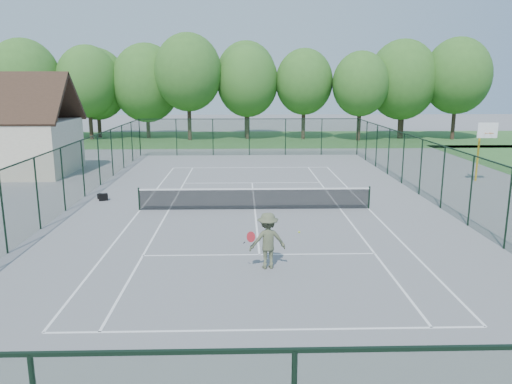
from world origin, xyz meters
TOP-DOWN VIEW (x-y plane):
  - ground at (0.00, 0.00)m, footprint 140.00×140.00m
  - grass_far at (0.00, 30.00)m, footprint 80.00×16.00m
  - court_lines at (0.00, 0.00)m, footprint 11.05×23.85m
  - tennis_net at (0.00, 0.00)m, footprint 11.08×0.08m
  - fence_enclosure at (0.00, 0.00)m, footprint 18.05×36.05m
  - utility_building at (-16.00, 10.00)m, footprint 8.60×6.27m
  - tree_line_far at (0.00, 30.00)m, footprint 39.40×6.40m
  - basketball_goal at (13.81, 6.16)m, footprint 1.20×1.43m
  - sports_bag_a at (-7.77, 2.05)m, footprint 0.51×0.41m
  - sports_bag_b at (-7.99, 2.46)m, footprint 0.40×0.33m
  - tennis_player at (0.22, -7.66)m, footprint 1.97×0.89m

SIDE VIEW (x-z plane):
  - ground at x=0.00m, z-range 0.00..0.00m
  - court_lines at x=0.00m, z-range 0.00..0.01m
  - grass_far at x=0.00m, z-range 0.00..0.01m
  - sports_bag_b at x=-7.99m, z-range 0.00..0.27m
  - sports_bag_a at x=-7.77m, z-range 0.00..0.35m
  - tennis_net at x=0.00m, z-range 0.03..1.13m
  - tennis_player at x=0.22m, z-range 0.00..1.87m
  - fence_enclosure at x=0.00m, z-range 0.05..3.07m
  - basketball_goal at x=13.81m, z-range 0.74..4.39m
  - utility_building at x=-16.00m, z-range -0.20..6.44m
  - tree_line_far at x=0.00m, z-range 1.14..10.84m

